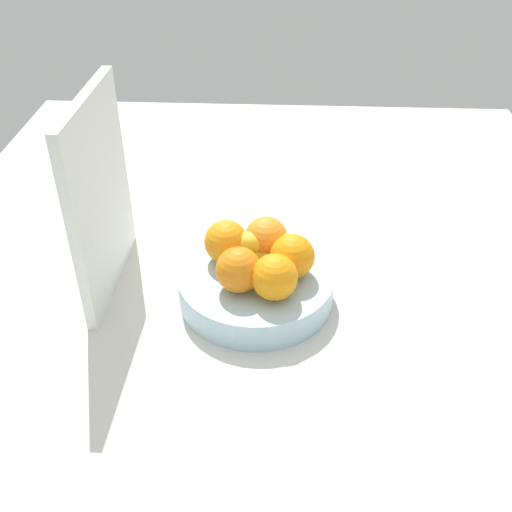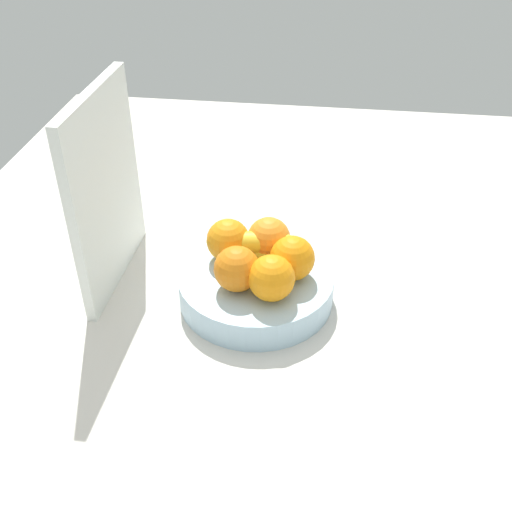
{
  "view_description": "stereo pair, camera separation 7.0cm",
  "coord_description": "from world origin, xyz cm",
  "px_view_note": "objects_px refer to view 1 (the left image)",
  "views": [
    {
      "loc": [
        -85.72,
        -3.5,
        70.9
      ],
      "look_at": [
        -1.24,
        0.78,
        9.47
      ],
      "focal_mm": 42.61,
      "sensor_mm": 36.0,
      "label": 1
    },
    {
      "loc": [
        -85.08,
        -10.46,
        70.9
      ],
      "look_at": [
        -1.24,
        0.78,
        9.47
      ],
      "focal_mm": 42.61,
      "sensor_mm": 36.0,
      "label": 2
    }
  ],
  "objects_px": {
    "orange_front_left": "(274,277)",
    "orange_back_right": "(239,270)",
    "orange_back_left": "(226,242)",
    "banana_bunch": "(254,247)",
    "cutting_board": "(100,197)",
    "fruit_bowl": "(256,286)",
    "orange_front_right": "(292,256)",
    "orange_center": "(266,238)"
  },
  "relations": [
    {
      "from": "orange_center",
      "to": "banana_bunch",
      "type": "bearing_deg",
      "value": 131.59
    },
    {
      "from": "fruit_bowl",
      "to": "cutting_board",
      "type": "bearing_deg",
      "value": 81.43
    },
    {
      "from": "banana_bunch",
      "to": "fruit_bowl",
      "type": "bearing_deg",
      "value": -171.52
    },
    {
      "from": "orange_back_left",
      "to": "banana_bunch",
      "type": "bearing_deg",
      "value": -94.17
    },
    {
      "from": "fruit_bowl",
      "to": "orange_center",
      "type": "relative_size",
      "value": 3.51
    },
    {
      "from": "orange_back_left",
      "to": "cutting_board",
      "type": "xyz_separation_m",
      "value": [
        -0.0,
        0.21,
        0.09
      ]
    },
    {
      "from": "cutting_board",
      "to": "orange_front_right",
      "type": "bearing_deg",
      "value": -95.15
    },
    {
      "from": "cutting_board",
      "to": "banana_bunch",
      "type": "bearing_deg",
      "value": -89.28
    },
    {
      "from": "orange_front_right",
      "to": "banana_bunch",
      "type": "height_order",
      "value": "orange_front_right"
    },
    {
      "from": "orange_back_right",
      "to": "orange_back_left",
      "type": "bearing_deg",
      "value": 19.42
    },
    {
      "from": "orange_back_left",
      "to": "cutting_board",
      "type": "bearing_deg",
      "value": 90.25
    },
    {
      "from": "orange_front_left",
      "to": "banana_bunch",
      "type": "xyz_separation_m",
      "value": [
        0.09,
        0.04,
        -0.01
      ]
    },
    {
      "from": "orange_back_right",
      "to": "cutting_board",
      "type": "height_order",
      "value": "cutting_board"
    },
    {
      "from": "fruit_bowl",
      "to": "orange_front_left",
      "type": "relative_size",
      "value": 3.51
    },
    {
      "from": "orange_center",
      "to": "cutting_board",
      "type": "relative_size",
      "value": 0.22
    },
    {
      "from": "orange_front_left",
      "to": "cutting_board",
      "type": "distance_m",
      "value": 0.33
    },
    {
      "from": "orange_front_left",
      "to": "orange_front_right",
      "type": "height_order",
      "value": "same"
    },
    {
      "from": "orange_back_right",
      "to": "cutting_board",
      "type": "relative_size",
      "value": 0.22
    },
    {
      "from": "orange_front_right",
      "to": "cutting_board",
      "type": "height_order",
      "value": "cutting_board"
    },
    {
      "from": "orange_front_right",
      "to": "banana_bunch",
      "type": "xyz_separation_m",
      "value": [
        0.03,
        0.07,
        -0.01
      ]
    },
    {
      "from": "fruit_bowl",
      "to": "cutting_board",
      "type": "distance_m",
      "value": 0.31
    },
    {
      "from": "orange_center",
      "to": "orange_back_left",
      "type": "distance_m",
      "value": 0.07
    },
    {
      "from": "fruit_bowl",
      "to": "orange_front_left",
      "type": "height_order",
      "value": "orange_front_left"
    },
    {
      "from": "fruit_bowl",
      "to": "orange_front_left",
      "type": "bearing_deg",
      "value": -149.6
    },
    {
      "from": "orange_front_left",
      "to": "banana_bunch",
      "type": "relative_size",
      "value": 0.44
    },
    {
      "from": "orange_front_left",
      "to": "cutting_board",
      "type": "xyz_separation_m",
      "value": [
        0.1,
        0.3,
        0.09
      ]
    },
    {
      "from": "fruit_bowl",
      "to": "orange_front_right",
      "type": "height_order",
      "value": "orange_front_right"
    },
    {
      "from": "fruit_bowl",
      "to": "orange_back_left",
      "type": "distance_m",
      "value": 0.1
    },
    {
      "from": "fruit_bowl",
      "to": "orange_front_left",
      "type": "xyz_separation_m",
      "value": [
        -0.06,
        -0.03,
        0.07
      ]
    },
    {
      "from": "orange_center",
      "to": "orange_back_right",
      "type": "bearing_deg",
      "value": 156.16
    },
    {
      "from": "orange_center",
      "to": "orange_front_right",
      "type": "bearing_deg",
      "value": -138.78
    },
    {
      "from": "banana_bunch",
      "to": "orange_front_right",
      "type": "bearing_deg",
      "value": -117.12
    },
    {
      "from": "orange_center",
      "to": "fruit_bowl",
      "type": "bearing_deg",
      "value": 164.75
    },
    {
      "from": "orange_center",
      "to": "cutting_board",
      "type": "distance_m",
      "value": 0.3
    },
    {
      "from": "orange_back_left",
      "to": "cutting_board",
      "type": "distance_m",
      "value": 0.23
    },
    {
      "from": "orange_back_left",
      "to": "orange_center",
      "type": "bearing_deg",
      "value": -78.04
    },
    {
      "from": "orange_center",
      "to": "orange_back_right",
      "type": "xyz_separation_m",
      "value": [
        -0.1,
        0.04,
        0.0
      ]
    },
    {
      "from": "orange_back_left",
      "to": "orange_front_left",
      "type": "bearing_deg",
      "value": -137.84
    },
    {
      "from": "fruit_bowl",
      "to": "orange_back_right",
      "type": "distance_m",
      "value": 0.08
    },
    {
      "from": "orange_back_right",
      "to": "banana_bunch",
      "type": "height_order",
      "value": "orange_back_right"
    },
    {
      "from": "cutting_board",
      "to": "orange_back_left",
      "type": "bearing_deg",
      "value": -88.45
    },
    {
      "from": "orange_front_left",
      "to": "orange_back_right",
      "type": "xyz_separation_m",
      "value": [
        0.02,
        0.06,
        0.0
      ]
    }
  ]
}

